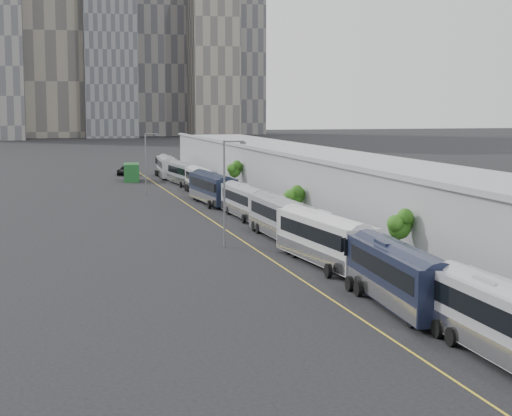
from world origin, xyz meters
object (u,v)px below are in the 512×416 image
object	(u,v)px
bus_2	(324,243)
bus_5	(212,191)
bus_6	(200,183)
suv	(126,170)
bus_7	(184,175)
bus_8	(167,168)
shipping_container	(131,172)
bus_1	(399,281)
bus_0	(510,331)
bus_3	(280,221)
street_lamp_far	(147,159)
street_lamp_near	(226,186)
bus_4	(245,204)

from	to	relation	value
bus_2	bus_5	xyz separation A→B (m)	(-0.30, 43.04, -0.04)
bus_6	suv	world-z (taller)	bus_6
bus_6	bus_7	bearing A→B (deg)	91.37
bus_2	suv	distance (m)	91.83
bus_6	bus_7	size ratio (longest dim) A/B	1.01
bus_8	shipping_container	world-z (taller)	bus_8
bus_6	bus_8	size ratio (longest dim) A/B	0.97
bus_6	suv	size ratio (longest dim) A/B	2.13
bus_2	bus_1	bearing A→B (deg)	-95.40
bus_0	suv	world-z (taller)	bus_0
bus_0	shipping_container	xyz separation A→B (m)	(-7.06, 105.70, -0.19)
bus_1	bus_7	distance (m)	84.72
bus_3	shipping_container	size ratio (longest dim) A/B	2.17
suv	bus_7	bearing A→B (deg)	-57.29
suv	street_lamp_far	bearing A→B (deg)	-76.12
bus_1	street_lamp_near	world-z (taller)	street_lamp_near
bus_1	suv	bearing A→B (deg)	97.14
bus_2	bus_6	bearing A→B (deg)	84.46
bus_0	bus_4	size ratio (longest dim) A/B	1.07
bus_3	shipping_container	world-z (taller)	bus_3
bus_7	shipping_container	distance (m)	11.44
bus_2	shipping_container	distance (m)	79.23
street_lamp_far	shipping_container	distance (m)	23.37
street_lamp_near	bus_6	bearing A→B (deg)	82.32
shipping_container	bus_3	bearing A→B (deg)	-78.30
street_lamp_far	shipping_container	xyz separation A→B (m)	(0.23, 23.10, -3.54)
bus_1	bus_5	distance (m)	57.62
bus_1	bus_3	xyz separation A→B (m)	(0.48, 28.45, -0.02)
bus_6	bus_8	world-z (taller)	bus_8
bus_2	bus_6	distance (m)	56.15
street_lamp_near	shipping_container	size ratio (longest dim) A/B	1.54
bus_0	bus_7	distance (m)	96.89
street_lamp_far	suv	bearing A→B (deg)	89.03
shipping_container	bus_6	bearing A→B (deg)	-66.80
bus_5	street_lamp_near	xyz separation A→B (m)	(-5.35, -32.97, 3.74)
bus_4	suv	world-z (taller)	bus_4
bus_0	bus_8	bearing A→B (deg)	90.71
bus_0	bus_2	bearing A→B (deg)	91.21
street_lamp_far	bus_0	bearing A→B (deg)	-84.96
bus_5	suv	bearing A→B (deg)	93.10
bus_1	street_lamp_far	size ratio (longest dim) A/B	1.57
bus_4	street_lamp_near	world-z (taller)	street_lamp_near
bus_7	bus_5	bearing A→B (deg)	-97.05
bus_8	bus_4	bearing A→B (deg)	-85.75
bus_4	bus_8	xyz separation A→B (m)	(-0.70, 55.17, 0.05)
bus_5	bus_1	bearing A→B (deg)	-93.81
bus_4	bus_7	world-z (taller)	bus_4
street_lamp_far	suv	distance (m)	36.01
bus_1	bus_4	xyz separation A→B (m)	(0.75, 43.76, -0.12)
shipping_container	bus_8	bearing A→B (deg)	44.45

